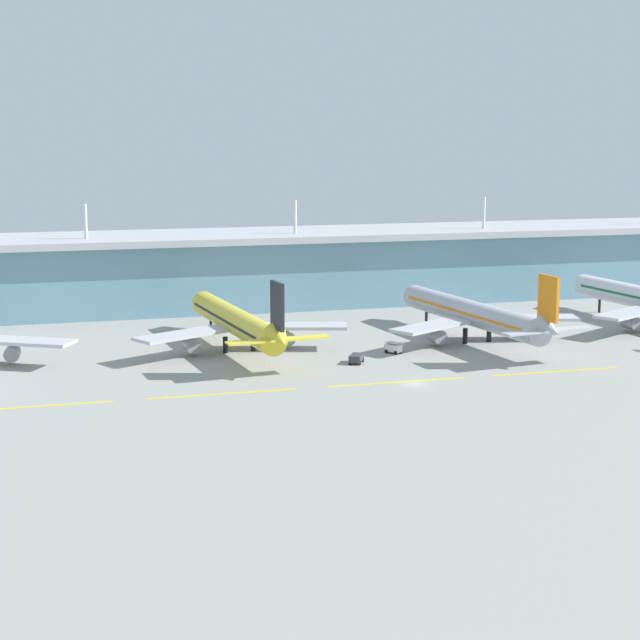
# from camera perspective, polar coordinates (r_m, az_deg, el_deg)

# --- Properties ---
(ground_plane) EXTENTS (600.00, 600.00, 0.00)m
(ground_plane) POSITION_cam_1_polar(r_m,az_deg,el_deg) (198.95, 5.28, -3.54)
(ground_plane) COLOR gray
(terminal_building) EXTENTS (288.00, 34.00, 29.48)m
(terminal_building) POSITION_cam_1_polar(r_m,az_deg,el_deg) (290.15, -1.64, 2.94)
(terminal_building) COLOR #6693A8
(terminal_building) RESTS_ON ground
(airliner_near_middle) EXTENTS (48.50, 62.80, 18.90)m
(airliner_near_middle) POSITION_cam_1_polar(r_m,az_deg,el_deg) (227.93, -4.60, -0.11)
(airliner_near_middle) COLOR yellow
(airliner_near_middle) RESTS_ON ground
(airliner_far_middle) EXTENTS (48.31, 65.20, 18.90)m
(airliner_far_middle) POSITION_cam_1_polar(r_m,az_deg,el_deg) (239.88, 8.51, 0.33)
(airliner_far_middle) COLOR #ADB2BC
(airliner_far_middle) RESTS_ON ground
(taxiway_stripe_west) EXTENTS (28.00, 0.70, 0.04)m
(taxiway_stripe_west) POSITION_cam_1_polar(r_m,az_deg,el_deg) (188.67, -15.65, -4.64)
(taxiway_stripe_west) COLOR yellow
(taxiway_stripe_west) RESTS_ON ground
(taxiway_stripe_mid_west) EXTENTS (28.00, 0.70, 0.04)m
(taxiway_stripe_mid_west) POSITION_cam_1_polar(r_m,az_deg,el_deg) (191.40, -5.40, -4.09)
(taxiway_stripe_mid_west) COLOR yellow
(taxiway_stripe_mid_west) RESTS_ON ground
(taxiway_stripe_centre) EXTENTS (28.00, 0.70, 0.04)m
(taxiway_stripe_centre) POSITION_cam_1_polar(r_m,az_deg,el_deg) (199.97, 4.25, -3.45)
(taxiway_stripe_centre) COLOR yellow
(taxiway_stripe_centre) RESTS_ON ground
(taxiway_stripe_mid_east) EXTENTS (28.00, 0.70, 0.04)m
(taxiway_stripe_mid_east) POSITION_cam_1_polar(r_m,az_deg,el_deg) (213.66, 12.87, -2.80)
(taxiway_stripe_mid_east) COLOR yellow
(taxiway_stripe_mid_east) RESTS_ON ground
(baggage_cart) EXTENTS (3.54, 3.99, 2.48)m
(baggage_cart) POSITION_cam_1_polar(r_m,az_deg,el_deg) (225.83, 4.07, -1.54)
(baggage_cart) COLOR silver
(baggage_cart) RESTS_ON ground
(pushback_tug) EXTENTS (4.27, 5.01, 1.85)m
(pushback_tug) POSITION_cam_1_polar(r_m,az_deg,el_deg) (215.90, 2.02, -2.11)
(pushback_tug) COLOR #333842
(pushback_tug) RESTS_ON ground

